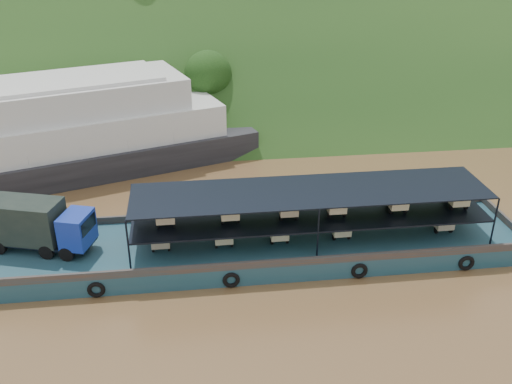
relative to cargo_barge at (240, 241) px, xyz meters
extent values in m
plane|color=brown|center=(3.45, -0.08, -1.12)|extent=(160.00, 160.00, 0.00)
cube|color=#163714|center=(3.45, 35.92, -1.12)|extent=(140.00, 39.60, 39.60)
cube|color=#16414F|center=(1.12, -0.04, -0.52)|extent=(35.00, 7.00, 1.20)
cube|color=#592D19|center=(1.12, 3.36, 0.33)|extent=(35.00, 0.20, 0.50)
cube|color=#592D19|center=(1.12, -3.44, 0.33)|extent=(35.00, 0.20, 0.50)
cube|color=#592D19|center=(18.52, -0.04, 0.33)|extent=(0.20, 7.00, 0.50)
torus|color=black|center=(-8.88, -3.59, -0.57)|extent=(1.06, 0.26, 1.06)
torus|color=black|center=(-0.88, -3.59, -0.57)|extent=(1.06, 0.26, 1.06)
torus|color=black|center=(7.12, -3.59, -0.57)|extent=(1.06, 0.26, 1.06)
torus|color=black|center=(14.12, -3.59, -0.57)|extent=(1.06, 0.26, 1.06)
cylinder|color=black|center=(-14.59, 2.10, 0.55)|extent=(1.01, 0.60, 0.95)
cylinder|color=black|center=(-12.09, -0.75, 0.55)|extent=(1.01, 0.60, 0.95)
cylinder|color=black|center=(-11.51, 1.15, 0.55)|extent=(1.01, 0.60, 0.95)
cylinder|color=black|center=(-10.82, -1.15, 0.55)|extent=(1.01, 0.60, 0.95)
cylinder|color=black|center=(-10.24, 0.76, 0.55)|extent=(1.01, 0.60, 0.95)
cube|color=black|center=(-12.53, 0.42, 0.69)|extent=(6.79, 3.90, 0.19)
cube|color=#162F9C|center=(-10.17, -0.31, 1.79)|extent=(2.21, 2.65, 2.09)
cube|color=black|center=(-9.40, -0.54, 2.17)|extent=(0.61, 1.83, 0.85)
cube|color=black|center=(-13.43, 0.70, 2.07)|extent=(5.03, 3.52, 2.66)
cube|color=black|center=(4.62, -0.04, 1.74)|extent=(23.00, 5.00, 0.12)
cube|color=black|center=(4.62, -0.04, 3.38)|extent=(23.00, 5.00, 0.08)
cylinder|color=black|center=(-6.88, -2.54, 1.73)|extent=(0.12, 0.12, 3.30)
cylinder|color=black|center=(-6.88, 2.46, 1.73)|extent=(0.12, 0.12, 3.30)
cylinder|color=black|center=(4.62, -2.54, 1.73)|extent=(0.12, 0.12, 3.30)
cylinder|color=black|center=(4.62, 2.46, 1.73)|extent=(0.12, 0.12, 3.30)
cylinder|color=black|center=(16.12, -2.54, 1.73)|extent=(0.12, 0.12, 3.30)
cylinder|color=black|center=(16.12, 2.46, 1.73)|extent=(0.12, 0.12, 3.30)
cylinder|color=black|center=(-5.09, 1.01, 0.34)|extent=(0.12, 0.52, 0.52)
cylinder|color=black|center=(-5.59, -0.79, 0.34)|extent=(0.14, 0.52, 0.52)
cylinder|color=black|center=(-4.59, -0.79, 0.34)|extent=(0.14, 0.52, 0.52)
cube|color=tan|center=(-5.09, -0.44, 0.68)|extent=(1.15, 1.50, 0.44)
cube|color=#B1280B|center=(-5.09, 0.71, 0.86)|extent=(0.55, 0.80, 0.80)
cube|color=#B1280B|center=(-5.09, 0.51, 1.36)|extent=(0.50, 0.10, 0.10)
cylinder|color=black|center=(-1.09, 1.01, 0.34)|extent=(0.12, 0.52, 0.52)
cylinder|color=black|center=(-1.59, -0.79, 0.34)|extent=(0.14, 0.52, 0.52)
cylinder|color=black|center=(-0.59, -0.79, 0.34)|extent=(0.14, 0.52, 0.52)
cube|color=beige|center=(-1.09, -0.44, 0.68)|extent=(1.15, 1.50, 0.44)
cube|color=red|center=(-1.09, 0.71, 0.86)|extent=(0.55, 0.80, 0.80)
cube|color=red|center=(-1.09, 0.51, 1.36)|extent=(0.50, 0.10, 0.10)
cylinder|color=black|center=(2.52, 1.01, 0.34)|extent=(0.12, 0.52, 0.52)
cylinder|color=black|center=(2.02, -0.79, 0.34)|extent=(0.14, 0.52, 0.52)
cylinder|color=black|center=(3.02, -0.79, 0.34)|extent=(0.14, 0.52, 0.52)
cube|color=beige|center=(2.52, -0.44, 0.68)|extent=(1.15, 1.50, 0.44)
cube|color=#B00B18|center=(2.52, 0.71, 0.86)|extent=(0.55, 0.80, 0.80)
cube|color=#B00B18|center=(2.52, 0.51, 1.36)|extent=(0.50, 0.10, 0.10)
cylinder|color=black|center=(6.64, 1.01, 0.34)|extent=(0.12, 0.52, 0.52)
cylinder|color=black|center=(6.14, -0.79, 0.34)|extent=(0.14, 0.52, 0.52)
cylinder|color=black|center=(7.14, -0.79, 0.34)|extent=(0.14, 0.52, 0.52)
cube|color=beige|center=(6.64, -0.44, 0.68)|extent=(1.15, 1.50, 0.44)
cube|color=red|center=(6.64, 0.71, 0.86)|extent=(0.55, 0.80, 0.80)
cube|color=red|center=(6.64, 0.51, 1.36)|extent=(0.50, 0.10, 0.10)
cylinder|color=black|center=(13.68, 1.01, 0.34)|extent=(0.12, 0.52, 0.52)
cylinder|color=black|center=(13.18, -0.79, 0.34)|extent=(0.14, 0.52, 0.52)
cylinder|color=black|center=(14.18, -0.79, 0.34)|extent=(0.14, 0.52, 0.52)
cube|color=beige|center=(13.68, -0.44, 0.68)|extent=(1.15, 1.50, 0.44)
cube|color=red|center=(13.68, 0.71, 0.86)|extent=(0.55, 0.80, 0.80)
cube|color=red|center=(13.68, 0.51, 1.36)|extent=(0.50, 0.10, 0.10)
cylinder|color=black|center=(-4.68, 1.01, 2.06)|extent=(0.12, 0.52, 0.52)
cylinder|color=black|center=(-5.18, -0.79, 2.06)|extent=(0.14, 0.52, 0.52)
cylinder|color=black|center=(-4.18, -0.79, 2.06)|extent=(0.14, 0.52, 0.52)
cube|color=beige|center=(-4.68, -0.44, 2.40)|extent=(1.15, 1.50, 0.44)
cube|color=#1B38A3|center=(-4.68, 0.71, 2.58)|extent=(0.55, 0.80, 0.80)
cube|color=#1B38A3|center=(-4.68, 0.51, 3.08)|extent=(0.50, 0.10, 0.10)
cylinder|color=black|center=(-0.65, 1.01, 2.06)|extent=(0.12, 0.52, 0.52)
cylinder|color=black|center=(-1.15, -0.79, 2.06)|extent=(0.14, 0.52, 0.52)
cylinder|color=black|center=(-0.15, -0.79, 2.06)|extent=(0.14, 0.52, 0.52)
cube|color=beige|center=(-0.65, -0.44, 2.40)|extent=(1.15, 1.50, 0.44)
cube|color=#1A269F|center=(-0.65, 0.71, 2.58)|extent=(0.55, 0.80, 0.80)
cube|color=#1A269F|center=(-0.65, 0.51, 3.08)|extent=(0.50, 0.10, 0.10)
cylinder|color=black|center=(3.08, 1.01, 2.06)|extent=(0.12, 0.52, 0.52)
cylinder|color=black|center=(2.58, -0.79, 2.06)|extent=(0.14, 0.52, 0.52)
cylinder|color=black|center=(3.58, -0.79, 2.06)|extent=(0.14, 0.52, 0.52)
cube|color=#C5B38B|center=(3.08, -0.44, 2.40)|extent=(1.15, 1.50, 0.44)
cube|color=red|center=(3.08, 0.71, 2.58)|extent=(0.55, 0.80, 0.80)
cube|color=red|center=(3.08, 0.51, 3.08)|extent=(0.50, 0.10, 0.10)
cylinder|color=black|center=(6.21, 1.01, 2.06)|extent=(0.12, 0.52, 0.52)
cylinder|color=black|center=(5.71, -0.79, 2.06)|extent=(0.14, 0.52, 0.52)
cylinder|color=black|center=(6.71, -0.79, 2.06)|extent=(0.14, 0.52, 0.52)
cube|color=beige|center=(6.21, -0.44, 2.40)|extent=(1.15, 1.50, 0.44)
cube|color=beige|center=(6.21, 0.71, 2.58)|extent=(0.55, 0.80, 0.80)
cube|color=beige|center=(6.21, 0.51, 3.08)|extent=(0.50, 0.10, 0.10)
cylinder|color=black|center=(10.31, 1.01, 2.06)|extent=(0.12, 0.52, 0.52)
cylinder|color=black|center=(9.81, -0.79, 2.06)|extent=(0.14, 0.52, 0.52)
cylinder|color=black|center=(10.81, -0.79, 2.06)|extent=(0.14, 0.52, 0.52)
cube|color=beige|center=(10.31, -0.44, 2.40)|extent=(1.15, 1.50, 0.44)
cube|color=#A9240B|center=(10.31, 0.71, 2.58)|extent=(0.55, 0.80, 0.80)
cube|color=#A9240B|center=(10.31, 0.51, 3.08)|extent=(0.50, 0.10, 0.10)
cylinder|color=black|center=(14.45, 1.01, 2.06)|extent=(0.12, 0.52, 0.52)
cylinder|color=black|center=(13.95, -0.79, 2.06)|extent=(0.14, 0.52, 0.52)
cylinder|color=black|center=(14.95, -0.79, 2.06)|extent=(0.14, 0.52, 0.52)
cube|color=beige|center=(14.45, -0.44, 2.40)|extent=(1.15, 1.50, 0.44)
cube|color=#C2BB89|center=(14.45, 0.71, 2.58)|extent=(0.55, 0.80, 0.80)
cube|color=#C2BB89|center=(14.45, 0.51, 3.08)|extent=(0.50, 0.10, 0.10)
cube|color=black|center=(-17.04, 15.38, 0.07)|extent=(41.02, 22.17, 2.40)
cube|color=silver|center=(-17.04, 15.38, 2.67)|extent=(35.02, 19.32, 2.79)
cube|color=silver|center=(-17.04, 15.38, 5.36)|extent=(29.03, 16.46, 2.59)
cube|color=silver|center=(-17.04, 15.38, 6.81)|extent=(24.93, 14.25, 0.30)
camera|label=1|loc=(-2.95, -32.22, 19.37)|focal=40.00mm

